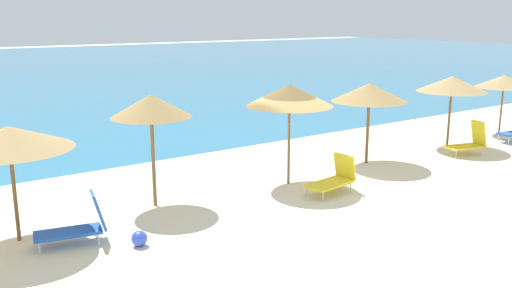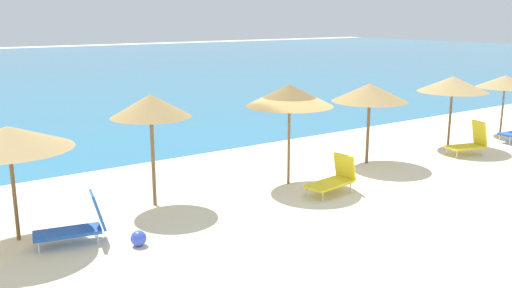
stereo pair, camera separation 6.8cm
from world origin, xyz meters
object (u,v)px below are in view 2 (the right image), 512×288
object	(u,v)px
beach_umbrella_2	(151,106)
lounge_chair_0	(334,179)
beach_umbrella_3	(290,95)
lounge_chair_2	(470,142)
beach_umbrella_4	(370,93)
beach_umbrella_6	(505,82)
beach_ball	(139,238)
lounge_chair_3	(78,225)
beach_umbrella_5	(453,84)
beach_umbrella_1	(8,138)

from	to	relation	value
beach_umbrella_2	lounge_chair_0	distance (m)	5.26
beach_umbrella_3	lounge_chair_2	xyz separation A→B (m)	(7.23, -0.96, -2.10)
lounge_chair_0	beach_umbrella_4	bearing A→B (deg)	-68.76
beach_umbrella_3	beach_umbrella_6	world-z (taller)	beach_umbrella_3
beach_umbrella_3	beach_umbrella_2	bearing A→B (deg)	172.49
beach_umbrella_2	lounge_chair_2	bearing A→B (deg)	-7.54
beach_umbrella_3	beach_umbrella_4	size ratio (longest dim) A/B	1.09
beach_umbrella_4	lounge_chair_0	world-z (taller)	beach_umbrella_4
beach_ball	lounge_chair_2	bearing A→B (deg)	3.16
beach_umbrella_2	beach_ball	size ratio (longest dim) A/B	8.46
beach_umbrella_4	lounge_chair_3	xyz separation A→B (m)	(-9.77, -1.09, -1.91)
beach_umbrella_2	lounge_chair_3	world-z (taller)	beach_umbrella_2
beach_umbrella_4	beach_ball	world-z (taller)	beach_umbrella_4
beach_umbrella_5	lounge_chair_0	bearing A→B (deg)	-167.64
beach_umbrella_6	lounge_chair_2	world-z (taller)	beach_umbrella_6
beach_umbrella_2	beach_umbrella_3	size ratio (longest dim) A/B	0.99
beach_umbrella_6	lounge_chair_3	xyz separation A→B (m)	(-17.55, -1.16, -1.74)
lounge_chair_2	beach_ball	bearing A→B (deg)	108.52
beach_umbrella_2	beach_umbrella_4	bearing A→B (deg)	-1.66
beach_umbrella_5	beach_umbrella_6	xyz separation A→B (m)	(3.67, 0.19, -0.17)
beach_umbrella_3	lounge_chair_2	size ratio (longest dim) A/B	1.99
beach_umbrella_6	lounge_chair_0	bearing A→B (deg)	-170.79
lounge_chair_2	beach_umbrella_3	bearing A→B (deg)	97.80
beach_umbrella_2	beach_umbrella_5	size ratio (longest dim) A/B	1.09
beach_ball	beach_umbrella_4	bearing A→B (deg)	12.53
beach_umbrella_1	lounge_chair_3	bearing A→B (deg)	-41.96
lounge_chair_3	beach_umbrella_1	bearing A→B (deg)	60.26
lounge_chair_3	beach_ball	world-z (taller)	lounge_chair_3
beach_umbrella_1	beach_umbrella_5	world-z (taller)	beach_umbrella_5
beach_umbrella_1	lounge_chair_2	xyz separation A→B (m)	(14.52, -1.08, -1.80)
beach_umbrella_4	beach_umbrella_3	bearing A→B (deg)	-175.06
lounge_chair_3	beach_umbrella_2	bearing A→B (deg)	-48.88
lounge_chair_2	beach_umbrella_5	bearing A→B (deg)	-2.64
beach_umbrella_6	lounge_chair_0	xyz separation A→B (m)	(-10.79, -1.75, -1.74)
lounge_chair_0	beach_umbrella_5	bearing A→B (deg)	-85.51
beach_ball	beach_umbrella_5	bearing A→B (deg)	8.11
beach_umbrella_2	beach_umbrella_4	distance (m)	7.42
lounge_chair_2	lounge_chair_3	bearing A→B (deg)	104.61
beach_umbrella_1	beach_umbrella_6	bearing A→B (deg)	0.78
beach_ball	beach_umbrella_1	bearing A→B (deg)	138.35
beach_umbrella_1	lounge_chair_0	xyz separation A→B (m)	(7.78, -1.49, -1.85)
beach_umbrella_3	beach_umbrella_4	xyz separation A→B (m)	(3.50, 0.30, -0.24)
beach_umbrella_2	beach_umbrella_6	distance (m)	15.20
beach_umbrella_3	lounge_chair_3	distance (m)	6.68
beach_umbrella_1	beach_ball	xyz separation A→B (m)	(1.99, -1.77, -2.09)
beach_umbrella_1	beach_umbrella_4	size ratio (longest dim) A/B	1.00
lounge_chair_3	beach_umbrella_4	bearing A→B (deg)	-71.44
beach_umbrella_3	beach_umbrella_1	bearing A→B (deg)	179.03
beach_umbrella_4	lounge_chair_0	xyz separation A→B (m)	(-3.01, -1.67, -1.92)
beach_umbrella_5	lounge_chair_2	bearing A→B (deg)	-107.99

